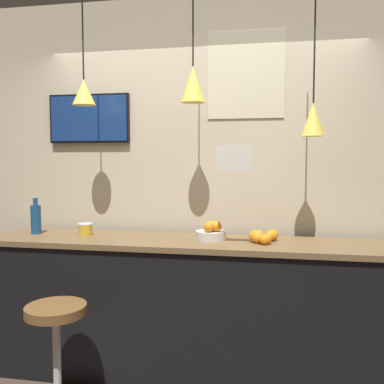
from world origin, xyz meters
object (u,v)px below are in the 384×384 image
at_px(bar_stool, 57,341).
at_px(juice_bottle, 36,219).
at_px(fruit_bowl, 211,233).
at_px(spread_jar, 85,229).
at_px(mounted_tv, 89,119).

relative_size(bar_stool, juice_bottle, 2.50).
bearing_deg(bar_stool, juice_bottle, 127.99).
height_order(fruit_bowl, juice_bottle, juice_bottle).
relative_size(bar_stool, spread_jar, 6.63).
xyz_separation_m(fruit_bowl, juice_bottle, (-1.40, 0.01, 0.07)).
height_order(bar_stool, juice_bottle, juice_bottle).
distance_m(fruit_bowl, juice_bottle, 1.40).
distance_m(juice_bottle, spread_jar, 0.42).
bearing_deg(fruit_bowl, spread_jar, 179.59).
xyz_separation_m(juice_bottle, spread_jar, (0.42, 0.00, -0.07)).
bearing_deg(bar_stool, mounted_tv, 101.17).
bearing_deg(juice_bottle, spread_jar, 0.00).
xyz_separation_m(bar_stool, juice_bottle, (-0.51, 0.66, 0.67)).
xyz_separation_m(juice_bottle, mounted_tv, (0.32, 0.31, 0.80)).
height_order(fruit_bowl, mounted_tv, mounted_tv).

